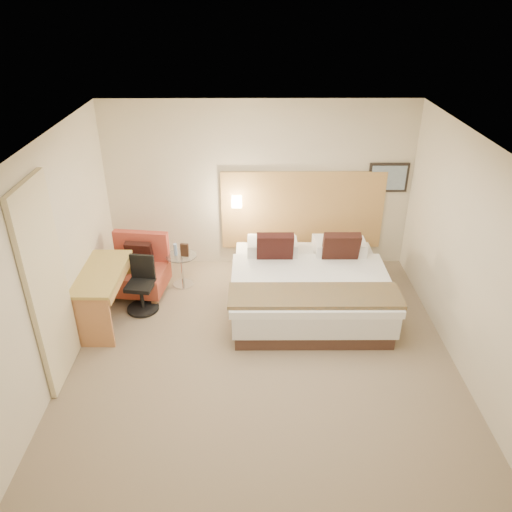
{
  "coord_description": "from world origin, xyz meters",
  "views": [
    {
      "loc": [
        -0.1,
        -4.92,
        4.12
      ],
      "look_at": [
        -0.06,
        0.76,
        1.04
      ],
      "focal_mm": 35.0,
      "sensor_mm": 36.0,
      "label": 1
    }
  ],
  "objects_px": {
    "bed": "(308,285)",
    "side_table": "(182,268)",
    "desk_chair": "(142,289)",
    "desk": "(104,282)",
    "lounge_chair": "(139,270)"
  },
  "relations": [
    {
      "from": "bed",
      "to": "side_table",
      "type": "distance_m",
      "value": 1.98
    },
    {
      "from": "bed",
      "to": "desk_chair",
      "type": "xyz_separation_m",
      "value": [
        -2.38,
        -0.05,
        -0.01
      ]
    },
    {
      "from": "desk",
      "to": "side_table",
      "type": "bearing_deg",
      "value": 45.49
    },
    {
      "from": "lounge_chair",
      "to": "desk",
      "type": "xyz_separation_m",
      "value": [
        -0.29,
        -0.78,
        0.26
      ]
    },
    {
      "from": "side_table",
      "to": "desk_chair",
      "type": "distance_m",
      "value": 0.82
    },
    {
      "from": "side_table",
      "to": "desk_chair",
      "type": "xyz_separation_m",
      "value": [
        -0.49,
        -0.65,
        0.04
      ]
    },
    {
      "from": "bed",
      "to": "desk_chair",
      "type": "bearing_deg",
      "value": -178.83
    },
    {
      "from": "desk",
      "to": "desk_chair",
      "type": "height_order",
      "value": "desk_chair"
    },
    {
      "from": "bed",
      "to": "desk",
      "type": "xyz_separation_m",
      "value": [
        -2.81,
        -0.34,
        0.27
      ]
    },
    {
      "from": "desk",
      "to": "lounge_chair",
      "type": "bearing_deg",
      "value": 69.77
    },
    {
      "from": "bed",
      "to": "lounge_chair",
      "type": "bearing_deg",
      "value": 170.01
    },
    {
      "from": "lounge_chair",
      "to": "desk",
      "type": "distance_m",
      "value": 0.87
    },
    {
      "from": "side_table",
      "to": "bed",
      "type": "bearing_deg",
      "value": -17.65
    },
    {
      "from": "bed",
      "to": "side_table",
      "type": "bearing_deg",
      "value": 162.35
    },
    {
      "from": "bed",
      "to": "lounge_chair",
      "type": "distance_m",
      "value": 2.56
    }
  ]
}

